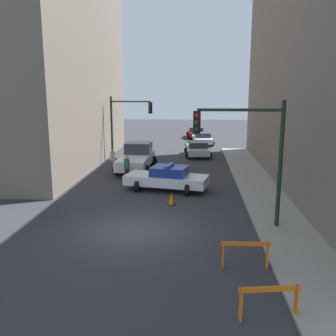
{
  "coord_description": "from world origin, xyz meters",
  "views": [
    {
      "loc": [
        2.46,
        -14.47,
        5.68
      ],
      "look_at": [
        0.98,
        5.48,
        1.52
      ],
      "focal_mm": 40.0,
      "sensor_mm": 36.0,
      "label": 1
    }
  ],
  "objects_px": {
    "traffic_light_near": "(252,145)",
    "pedestrian_crossing": "(127,168)",
    "parked_car_near": "(198,149)",
    "barrier_mid": "(245,250)",
    "white_truck": "(137,158)",
    "traffic_light_far": "(125,119)",
    "police_car": "(167,178)",
    "pedestrian_corner": "(112,160)",
    "barrier_front": "(269,297)",
    "parked_car_mid": "(202,138)",
    "traffic_cone": "(171,199)",
    "parked_car_far": "(196,132)"
  },
  "relations": [
    {
      "from": "white_truck",
      "to": "barrier_mid",
      "type": "height_order",
      "value": "white_truck"
    },
    {
      "from": "police_car",
      "to": "pedestrian_crossing",
      "type": "xyz_separation_m",
      "value": [
        -2.7,
        1.89,
        0.14
      ]
    },
    {
      "from": "police_car",
      "to": "pedestrian_corner",
      "type": "xyz_separation_m",
      "value": [
        -4.24,
        4.65,
        0.14
      ]
    },
    {
      "from": "pedestrian_crossing",
      "to": "barrier_mid",
      "type": "height_order",
      "value": "pedestrian_crossing"
    },
    {
      "from": "white_truck",
      "to": "barrier_front",
      "type": "height_order",
      "value": "white_truck"
    },
    {
      "from": "police_car",
      "to": "parked_car_near",
      "type": "height_order",
      "value": "police_car"
    },
    {
      "from": "traffic_light_near",
      "to": "parked_car_mid",
      "type": "relative_size",
      "value": 1.17
    },
    {
      "from": "barrier_front",
      "to": "barrier_mid",
      "type": "height_order",
      "value": "same"
    },
    {
      "from": "parked_car_near",
      "to": "parked_car_far",
      "type": "height_order",
      "value": "same"
    },
    {
      "from": "traffic_light_near",
      "to": "parked_car_mid",
      "type": "bearing_deg",
      "value": 93.67
    },
    {
      "from": "barrier_front",
      "to": "barrier_mid",
      "type": "distance_m",
      "value": 2.8
    },
    {
      "from": "traffic_light_far",
      "to": "police_car",
      "type": "relative_size",
      "value": 1.04
    },
    {
      "from": "traffic_light_near",
      "to": "barrier_front",
      "type": "relative_size",
      "value": 3.28
    },
    {
      "from": "traffic_light_near",
      "to": "parked_car_far",
      "type": "distance_m",
      "value": 30.56
    },
    {
      "from": "traffic_light_far",
      "to": "barrier_mid",
      "type": "height_order",
      "value": "traffic_light_far"
    },
    {
      "from": "police_car",
      "to": "parked_car_near",
      "type": "xyz_separation_m",
      "value": [
        1.8,
        11.48,
        -0.05
      ]
    },
    {
      "from": "pedestrian_corner",
      "to": "barrier_mid",
      "type": "distance_m",
      "value": 16.02
    },
    {
      "from": "police_car",
      "to": "parked_car_near",
      "type": "relative_size",
      "value": 1.13
    },
    {
      "from": "traffic_light_near",
      "to": "traffic_light_far",
      "type": "bearing_deg",
      "value": 118.15
    },
    {
      "from": "traffic_light_far",
      "to": "pedestrian_crossing",
      "type": "distance_m",
      "value": 7.88
    },
    {
      "from": "barrier_front",
      "to": "barrier_mid",
      "type": "xyz_separation_m",
      "value": [
        -0.24,
        2.79,
        0.0
      ]
    },
    {
      "from": "barrier_mid",
      "to": "traffic_light_near",
      "type": "bearing_deg",
      "value": 80.65
    },
    {
      "from": "traffic_light_far",
      "to": "parked_car_near",
      "type": "height_order",
      "value": "traffic_light_far"
    },
    {
      "from": "parked_car_far",
      "to": "traffic_cone",
      "type": "xyz_separation_m",
      "value": [
        -1.21,
        -27.39,
        -0.36
      ]
    },
    {
      "from": "traffic_light_near",
      "to": "white_truck",
      "type": "bearing_deg",
      "value": 120.09
    },
    {
      "from": "parked_car_mid",
      "to": "traffic_light_far",
      "type": "bearing_deg",
      "value": -129.93
    },
    {
      "from": "traffic_light_near",
      "to": "pedestrian_crossing",
      "type": "height_order",
      "value": "traffic_light_near"
    },
    {
      "from": "traffic_light_far",
      "to": "barrier_mid",
      "type": "relative_size",
      "value": 3.25
    },
    {
      "from": "traffic_cone",
      "to": "police_car",
      "type": "bearing_deg",
      "value": 98.73
    },
    {
      "from": "traffic_light_near",
      "to": "traffic_light_far",
      "type": "relative_size",
      "value": 1.0
    },
    {
      "from": "parked_car_near",
      "to": "barrier_front",
      "type": "height_order",
      "value": "parked_car_near"
    },
    {
      "from": "pedestrian_crossing",
      "to": "traffic_cone",
      "type": "distance_m",
      "value": 5.71
    },
    {
      "from": "pedestrian_crossing",
      "to": "pedestrian_corner",
      "type": "distance_m",
      "value": 3.16
    },
    {
      "from": "parked_car_near",
      "to": "barrier_mid",
      "type": "relative_size",
      "value": 2.76
    },
    {
      "from": "police_car",
      "to": "pedestrian_crossing",
      "type": "height_order",
      "value": "pedestrian_crossing"
    },
    {
      "from": "traffic_light_far",
      "to": "traffic_cone",
      "type": "xyz_separation_m",
      "value": [
        4.59,
        -12.05,
        -3.08
      ]
    },
    {
      "from": "parked_car_far",
      "to": "barrier_mid",
      "type": "height_order",
      "value": "parked_car_far"
    },
    {
      "from": "white_truck",
      "to": "traffic_light_near",
      "type": "bearing_deg",
      "value": -58.22
    },
    {
      "from": "parked_car_near",
      "to": "barrier_front",
      "type": "xyz_separation_m",
      "value": [
        1.7,
        -23.77,
        -0.06
      ]
    },
    {
      "from": "pedestrian_corner",
      "to": "barrier_front",
      "type": "relative_size",
      "value": 1.05
    },
    {
      "from": "white_truck",
      "to": "traffic_cone",
      "type": "distance_m",
      "value": 8.85
    },
    {
      "from": "traffic_light_near",
      "to": "pedestrian_corner",
      "type": "height_order",
      "value": "traffic_light_near"
    },
    {
      "from": "parked_car_mid",
      "to": "barrier_front",
      "type": "relative_size",
      "value": 2.81
    },
    {
      "from": "parked_car_near",
      "to": "traffic_cone",
      "type": "height_order",
      "value": "parked_car_near"
    },
    {
      "from": "barrier_front",
      "to": "traffic_cone",
      "type": "distance_m",
      "value": 9.94
    },
    {
      "from": "barrier_front",
      "to": "traffic_light_near",
      "type": "bearing_deg",
      "value": 86.7
    },
    {
      "from": "traffic_cone",
      "to": "parked_car_far",
      "type": "bearing_deg",
      "value": 87.46
    },
    {
      "from": "parked_car_far",
      "to": "traffic_cone",
      "type": "distance_m",
      "value": 27.42
    },
    {
      "from": "traffic_light_near",
      "to": "traffic_cone",
      "type": "distance_m",
      "value": 5.56
    },
    {
      "from": "parked_car_near",
      "to": "barrier_front",
      "type": "bearing_deg",
      "value": -89.71
    }
  ]
}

